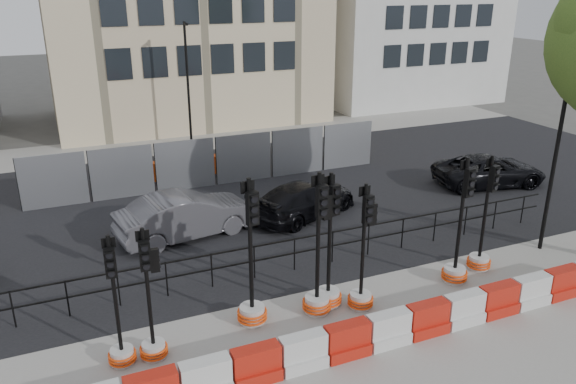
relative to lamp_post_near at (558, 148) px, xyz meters
name	(u,v)px	position (x,y,z in m)	size (l,w,h in m)	color
ground	(313,290)	(-7.50, 0.52, -3.22)	(120.00, 120.00, 0.00)	#51514C
sidewalk_near	(372,354)	(-7.50, -2.48, -3.21)	(40.00, 6.00, 0.02)	gray
road	(232,201)	(-7.50, 7.52, -3.21)	(40.00, 14.00, 0.03)	black
sidewalk_far	(177,143)	(-7.50, 16.52, -3.21)	(40.00, 4.00, 0.02)	gray
kerb_railing	(295,249)	(-7.50, 1.72, -2.54)	(18.00, 0.04, 1.00)	black
heras_fencing	(210,164)	(-7.51, 10.32, -2.54)	(14.33, 1.72, 2.00)	#919499
lamp_post_far	(188,82)	(-7.00, 15.50, 0.00)	(0.12, 0.56, 6.00)	black
lamp_post_near	(558,148)	(0.00, 0.00, 0.00)	(0.12, 0.56, 6.00)	black
barrier_row	(368,336)	(-7.50, -2.28, -2.86)	(14.65, 0.50, 0.80)	red
traffic_signal_a	(120,339)	(-12.56, -0.64, -2.60)	(0.59, 0.59, 3.02)	silver
traffic_signal_b	(152,329)	(-11.89, -0.70, -2.49)	(0.61, 0.61, 3.08)	silver
traffic_signal_c	(252,295)	(-9.48, -0.28, -2.46)	(0.72, 0.72, 3.67)	silver
traffic_signal_d	(318,281)	(-7.85, -0.47, -2.35)	(0.72, 0.72, 3.66)	silver
traffic_signal_e	(329,280)	(-7.46, -0.30, -2.49)	(0.70, 0.70, 3.54)	silver
traffic_signal_f	(362,280)	(-6.75, -0.71, -2.43)	(0.65, 0.65, 3.31)	silver
traffic_signal_g	(457,258)	(-3.74, -0.58, -2.49)	(0.70, 0.70, 3.55)	silver
traffic_signal_h	(481,247)	(-2.64, -0.28, -2.53)	(0.67, 0.67, 3.38)	silver
car_b	(186,215)	(-9.73, 5.18, -2.49)	(4.63, 2.26, 1.46)	#535358
car_c	(304,199)	(-5.58, 5.23, -2.60)	(4.60, 3.27, 1.24)	black
car_d	(489,170)	(2.60, 5.21, -2.61)	(4.74, 2.86, 1.23)	black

